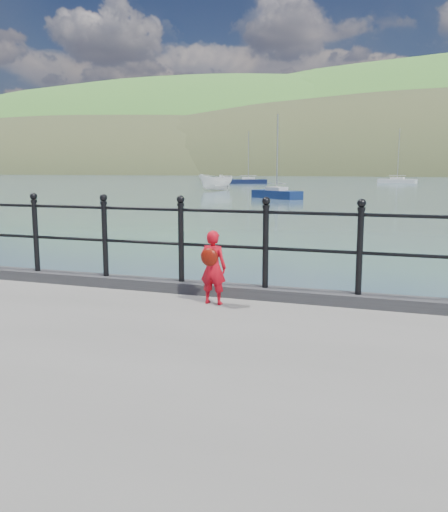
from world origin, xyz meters
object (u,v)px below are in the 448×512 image
(child, at_px, (213,267))
(sailboat_deep, at_px, (397,181))
(railing, at_px, (222,235))
(sailboat_left, at_px, (248,182))
(sailboat_port, at_px, (277,195))
(launch_white, at_px, (216,182))

(child, height_order, sailboat_deep, sailboat_deep)
(railing, xyz_separation_m, child, (0.04, -0.49, -0.34))
(child, xyz_separation_m, sailboat_left, (-22.78, 79.62, -1.14))
(child, distance_m, sailboat_port, 40.87)
(child, relative_size, sailboat_port, 0.13)
(railing, height_order, child, railing)
(railing, bearing_deg, sailboat_deep, 89.79)
(railing, distance_m, launch_white, 55.15)
(railing, bearing_deg, sailboat_port, 102.27)
(launch_white, xyz_separation_m, sailboat_left, (-4.11, 27.22, -0.62))
(railing, height_order, launch_white, railing)
(sailboat_port, height_order, sailboat_deep, sailboat_deep)
(railing, relative_size, launch_white, 3.63)
(sailboat_port, distance_m, sailboat_deep, 50.26)
(child, xyz_separation_m, sailboat_deep, (0.28, 89.40, -1.14))
(launch_white, bearing_deg, sailboat_deep, 89.90)
(sailboat_left, bearing_deg, launch_white, -102.56)
(launch_white, bearing_deg, child, -43.38)
(child, distance_m, sailboat_deep, 89.41)
(railing, height_order, sailboat_left, sailboat_left)
(launch_white, height_order, sailboat_port, sailboat_port)
(child, bearing_deg, sailboat_port, -76.09)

